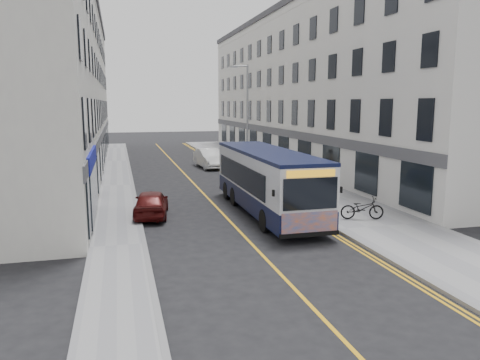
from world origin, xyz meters
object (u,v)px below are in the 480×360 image
bicycle (362,208)px  pedestrian_near (287,164)px  city_bus (267,179)px  car_white (209,158)px  car_maroon (151,203)px  streetlamp (246,116)px  pedestrian_far (306,166)px

bicycle → pedestrian_near: bearing=10.4°
city_bus → car_white: 16.79m
city_bus → pedestrian_near: (4.64, 9.70, -0.60)m
city_bus → bicycle: 4.67m
pedestrian_near → car_white: bearing=129.2°
city_bus → bicycle: (3.68, -2.69, -1.06)m
city_bus → car_maroon: size_ratio=2.80×
bicycle → streetlamp: bearing=21.4°
streetlamp → city_bus: (-2.07, -11.29, -2.69)m
pedestrian_far → city_bus: bearing=-141.1°
bicycle → car_white: bearing=24.5°
city_bus → pedestrian_far: size_ratio=6.74×
streetlamp → pedestrian_far: bearing=-28.2°
streetlamp → bicycle: bearing=-83.4°
car_white → city_bus: bearing=-96.4°
streetlamp → pedestrian_near: size_ratio=4.12×
car_maroon → bicycle: bearing=167.2°
streetlamp → bicycle: 14.56m
pedestrian_far → car_maroon: bearing=-161.9°
bicycle → pedestrian_far: (2.22, 11.91, 0.28)m
streetlamp → car_maroon: 13.51m
pedestrian_far → bicycle: bearing=-119.1°
streetlamp → car_white: (-1.68, 5.47, -3.60)m
streetlamp → city_bus: size_ratio=0.75×
car_white → car_maroon: (-5.89, -16.02, -0.13)m
bicycle → pedestrian_near: (0.96, 12.39, 0.46)m
pedestrian_near → streetlamp: bearing=156.5°
car_white → pedestrian_far: bearing=-58.9°
bicycle → car_maroon: 9.80m
streetlamp → city_bus: streetlamp is taller
pedestrian_far → car_maroon: 14.22m
streetlamp → car_white: streetlamp is taller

